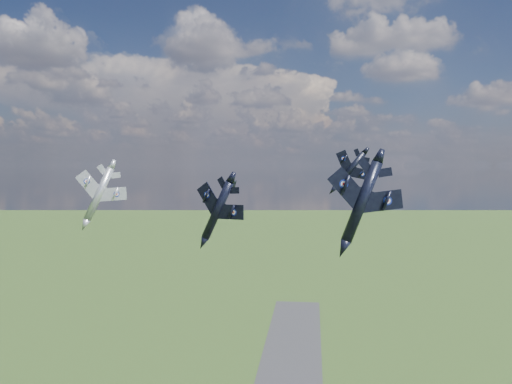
# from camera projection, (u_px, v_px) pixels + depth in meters

# --- Properties ---
(jet_lead_navy) EXTENTS (15.54, 17.74, 7.59)m
(jet_lead_navy) POSITION_uv_depth(u_px,v_px,m) (218.00, 210.00, 83.21)
(jet_lead_navy) COLOR black
(jet_right_navy) EXTENTS (13.05, 16.82, 7.17)m
(jet_right_navy) POSITION_uv_depth(u_px,v_px,m) (362.00, 202.00, 68.22)
(jet_right_navy) COLOR black
(jet_high_navy) EXTENTS (10.49, 14.04, 8.00)m
(jet_high_navy) POSITION_uv_depth(u_px,v_px,m) (349.00, 170.00, 107.19)
(jet_high_navy) COLOR black
(jet_left_silver) EXTENTS (14.45, 16.66, 6.81)m
(jet_left_silver) POSITION_uv_depth(u_px,v_px,m) (99.00, 194.00, 89.32)
(jet_left_silver) COLOR #A0A4AB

